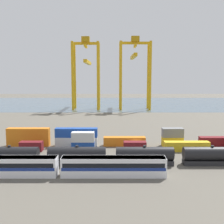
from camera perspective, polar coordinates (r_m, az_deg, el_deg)
The scene contains 19 objects.
ground_plane at distance 115.93m, azimuth 3.42°, elevation -2.50°, with size 420.00×420.00×0.00m, color #5B564C.
harbour_water at distance 207.42m, azimuth 1.94°, elevation 1.86°, with size 400.00×110.00×0.01m, color #475B6B.
passenger_train at distance 56.41m, azimuth -10.96°, elevation -11.01°, with size 42.71×3.14×3.90m.
freight_tank_row at distance 62.23m, azimuth -0.19°, elevation -9.14°, with size 58.99×3.00×4.46m.
shipping_container_0 at distance 76.61m, azimuth -16.55°, elevation -6.93°, with size 6.04×2.44×2.60m, color maroon.
shipping_container_1 at distance 73.88m, azimuth -6.05°, elevation -7.19°, with size 6.04×2.44×2.60m, color #1C4299.
shipping_container_2 at distance 73.27m, azimuth -6.08°, elevation -5.22°, with size 6.04×2.44×2.60m, color silver.
shipping_container_3 at distance 73.72m, azimuth 4.87°, elevation -7.20°, with size 6.04×2.44×2.60m, color maroon.
shipping_container_4 at distance 76.16m, azimuth 15.46°, elevation -6.97°, with size 12.10×2.44×2.60m, color gold.
shipping_container_7 at distance 82.58m, azimuth -17.08°, elevation -5.92°, with size 12.10×2.44×2.60m, color orange.
shipping_container_8 at distance 82.04m, azimuth -17.15°, elevation -4.15°, with size 12.10×2.44×2.60m, color orange.
shipping_container_9 at distance 79.62m, azimuth -7.42°, elevation -6.14°, with size 12.10×2.44×2.60m, color silver.
shipping_container_10 at distance 79.06m, azimuth -7.45°, elevation -4.31°, with size 12.10×2.44×2.60m, color #1C4299.
shipping_container_11 at distance 79.04m, azimuth 2.69°, elevation -6.19°, with size 12.10×2.44×2.60m, color orange.
shipping_container_12 at distance 80.88m, azimuth 12.64°, elevation -6.05°, with size 6.04×2.44×2.60m, color gold.
shipping_container_13 at distance 80.32m, azimuth 12.69°, elevation -4.24°, with size 6.04×2.44×2.60m, color slate.
shipping_container_14 at distance 84.98m, azimuth 21.88°, elevation -5.76°, with size 12.10×2.44×2.60m, color maroon.
gantry_crane_west at distance 171.14m, azimuth -5.36°, elevation 9.48°, with size 16.78×36.20×44.03m.
gantry_crane_central at distance 170.57m, azimuth 4.85°, elevation 9.80°, with size 19.18×33.42×44.26m.
Camera 1 is at (-6.80, -74.03, 19.78)m, focal length 43.44 mm.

